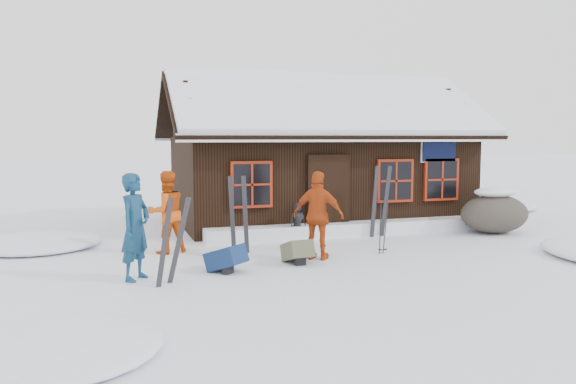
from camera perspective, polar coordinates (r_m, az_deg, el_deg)
name	(u,v)px	position (r m, az deg, el deg)	size (l,w,h in m)	color
ground	(331,256)	(11.89, 4.37, -6.54)	(120.00, 120.00, 0.00)	white
mountain_hut	(315,168)	(16.84, 2.80, 2.45)	(8.90, 6.09, 4.42)	black
snow_drift	(352,228)	(14.47, 6.55, -3.67)	(7.60, 0.60, 0.35)	white
snow_mounds	(364,237)	(14.22, 7.75, -4.57)	(20.60, 13.20, 0.48)	white
skier_teal	(135,227)	(10.14, -15.25, -3.43)	(0.69, 0.45, 1.88)	navy
skier_orange_left	(166,212)	(12.34, -12.26, -2.01)	(0.87, 0.67, 1.78)	#CF4C0E
skier_orange_right	(318,215)	(11.44, 3.11, -2.40)	(1.06, 0.44, 1.81)	#B34012
skier_crouched	(297,221)	(13.75, 0.97, -2.93)	(0.45, 0.29, 0.92)	black
boulder	(494,212)	(15.58, 20.23, -1.96)	(1.83, 1.37, 1.08)	#464038
ski_pair_left	(172,242)	(9.75, -11.72, -4.97)	(0.64, 0.28, 1.53)	black
ski_pair_mid	(239,216)	(12.14, -5.02, -2.42)	(0.44, 0.16, 1.72)	black
ski_pair_right	(380,202)	(14.27, 9.33, -1.04)	(0.57, 0.14, 1.84)	black
ski_poles	(383,228)	(12.25, 9.61, -3.66)	(0.21, 0.10, 1.16)	black
backpack_blue	(226,262)	(10.56, -6.31, -7.12)	(0.49, 0.65, 0.35)	navy
backpack_olive	(297,255)	(11.17, 0.96, -6.41)	(0.47, 0.63, 0.34)	#4D4F39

